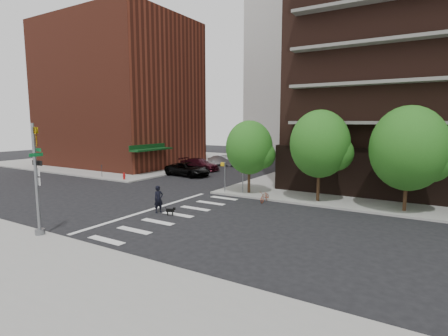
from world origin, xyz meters
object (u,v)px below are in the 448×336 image
at_px(parked_car_black, 188,169).
at_px(parked_car_maroon, 199,164).
at_px(dog_walker, 159,199).
at_px(fire_hydrant, 124,176).
at_px(scooter, 265,197).
at_px(parked_car_silver, 224,160).
at_px(traffic_signal, 37,188).

relative_size(parked_car_black, parked_car_maroon, 1.03).
relative_size(parked_car_black, dog_walker, 2.97).
height_order(fire_hydrant, parked_car_maroon, parked_car_maroon).
relative_size(parked_car_black, scooter, 3.40).
height_order(parked_car_black, dog_walker, dog_walker).
bearing_deg(parked_car_silver, parked_car_maroon, 176.57).
xyz_separation_m(fire_hydrant, parked_car_maroon, (2.30, 10.58, 0.23)).
height_order(traffic_signal, fire_hydrant, traffic_signal).
relative_size(parked_car_maroon, dog_walker, 2.88).
xyz_separation_m(fire_hydrant, dog_walker, (12.02, -8.03, 0.39)).
relative_size(fire_hydrant, parked_car_silver, 0.16).
xyz_separation_m(traffic_signal, parked_car_maroon, (-7.73, 25.88, -1.91)).
height_order(traffic_signal, parked_car_maroon, traffic_signal).
bearing_deg(dog_walker, parked_car_black, 47.10).
relative_size(scooter, dog_walker, 0.87).
distance_m(parked_car_silver, scooter, 23.08).
distance_m(fire_hydrant, scooter, 16.98).
height_order(traffic_signal, dog_walker, traffic_signal).
bearing_deg(parked_car_maroon, scooter, -130.07).
relative_size(traffic_signal, fire_hydrant, 8.20).
xyz_separation_m(parked_car_maroon, parked_car_silver, (0.00, 5.96, -0.03)).
distance_m(parked_car_maroon, scooter, 18.85).
bearing_deg(scooter, traffic_signal, -119.79).
bearing_deg(fire_hydrant, dog_walker, -33.75).
bearing_deg(scooter, fire_hydrant, 172.06).
distance_m(fire_hydrant, dog_walker, 14.46).
bearing_deg(traffic_signal, parked_car_black, 106.21).
xyz_separation_m(parked_car_silver, dog_walker, (9.72, -24.58, 0.19)).
distance_m(fire_hydrant, parked_car_black, 7.21).
distance_m(parked_car_black, parked_car_silver, 10.54).
xyz_separation_m(parked_car_black, scooter, (13.12, -7.42, -0.34)).
relative_size(fire_hydrant, scooter, 0.45).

